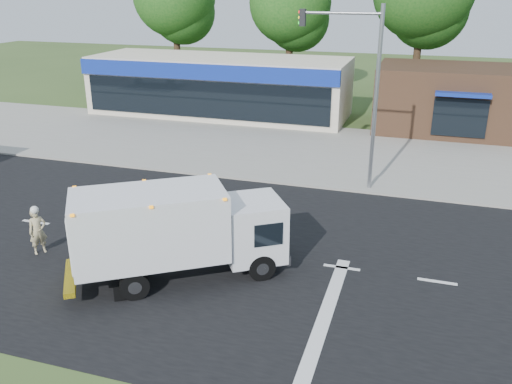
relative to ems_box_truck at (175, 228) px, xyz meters
The scene contains 11 objects.
ground 3.36m from the ems_box_truck, 49.26° to the left, with size 120.00×120.00×0.00m, color #385123.
road_asphalt 3.36m from the ems_box_truck, 49.26° to the left, with size 60.00×14.00×0.02m, color black.
sidewalk 10.69m from the ems_box_truck, 79.71° to the left, with size 60.00×2.40×0.12m, color gray.
parking_apron 16.39m from the ems_box_truck, 83.36° to the left, with size 60.00×9.00×0.02m, color gray.
lane_markings 3.75m from the ems_box_truck, 14.53° to the left, with size 55.20×7.00×0.01m.
ems_box_truck is the anchor object (origin of this frame).
emergency_worker 5.32m from the ems_box_truck, behind, with size 0.67×0.71×1.75m.
retail_strip_mall 23.24m from the ems_box_truck, 107.83° to the left, with size 18.00×6.20×4.00m.
brown_storefront 23.89m from the ems_box_truck, 68.16° to the left, with size 10.00×6.70×4.00m.
traffic_signal_pole 11.14m from the ems_box_truck, 66.58° to the left, with size 3.51×0.25×8.00m.
background_trees 30.89m from the ems_box_truck, 88.04° to the left, with size 36.77×7.39×12.10m.
Camera 1 is at (5.06, -15.82, 8.72)m, focal length 38.00 mm.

